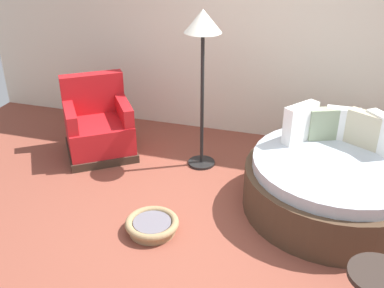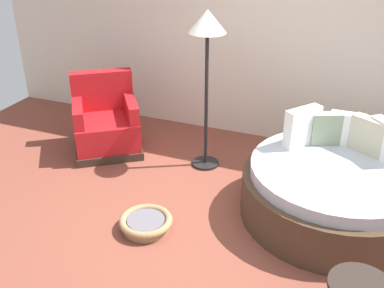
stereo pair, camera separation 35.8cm
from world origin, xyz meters
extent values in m
cube|color=brown|center=(0.00, 0.00, -0.01)|extent=(8.00, 8.00, 0.02)
cube|color=silver|center=(0.00, 2.23, 1.51)|extent=(8.00, 0.12, 3.02)
cylinder|color=#473323|center=(0.98, 0.68, 0.22)|extent=(1.81, 1.81, 0.44)
cylinder|color=#B2BCC6|center=(0.98, 0.68, 0.50)|extent=(1.66, 1.66, 0.12)
cube|color=#BCB293|center=(1.19, 1.08, 0.75)|extent=(0.37, 0.28, 0.36)
cube|color=white|center=(0.97, 1.17, 0.74)|extent=(0.34, 0.12, 0.34)
cube|color=#93A37F|center=(0.80, 1.12, 0.73)|extent=(0.36, 0.24, 0.34)
cube|color=white|center=(0.56, 0.99, 0.77)|extent=(0.34, 0.40, 0.40)
cube|color=#38281E|center=(-1.82, 1.06, 0.05)|extent=(1.11, 1.11, 0.10)
cube|color=red|center=(-1.82, 1.06, 0.27)|extent=(1.06, 1.06, 0.34)
cube|color=red|center=(-2.00, 1.31, 0.69)|extent=(0.71, 0.57, 0.50)
cube|color=red|center=(-2.08, 0.88, 0.55)|extent=(0.50, 0.63, 0.22)
cube|color=red|center=(-1.56, 1.25, 0.55)|extent=(0.50, 0.63, 0.22)
cylinder|color=#9E7F56|center=(-0.64, -0.20, 0.03)|extent=(0.44, 0.44, 0.06)
torus|color=#9E7F56|center=(-0.64, -0.20, 0.10)|extent=(0.51, 0.51, 0.07)
cylinder|color=slate|center=(-0.64, -0.20, 0.08)|extent=(0.36, 0.36, 0.05)
cylinder|color=#2D231E|center=(1.28, -0.79, 0.50)|extent=(0.44, 0.44, 0.04)
cylinder|color=black|center=(-0.55, 1.17, 0.01)|extent=(0.32, 0.32, 0.03)
cylinder|color=black|center=(-0.55, 1.17, 0.81)|extent=(0.04, 0.04, 1.55)
cone|color=beige|center=(-0.55, 1.17, 1.70)|extent=(0.40, 0.40, 0.24)
camera|label=1|loc=(0.73, -3.40, 2.72)|focal=42.56mm
camera|label=2|loc=(1.07, -3.28, 2.72)|focal=42.56mm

